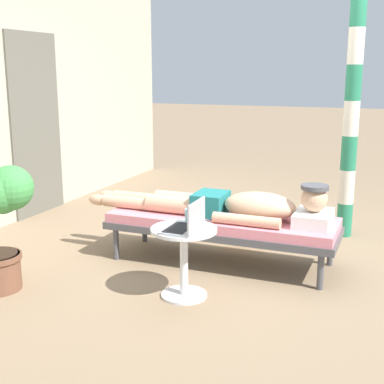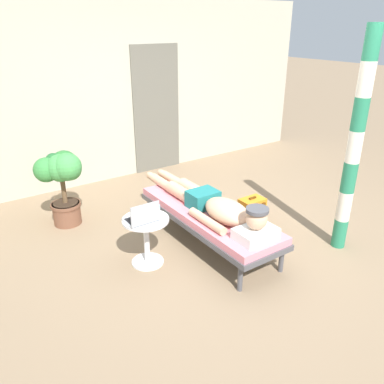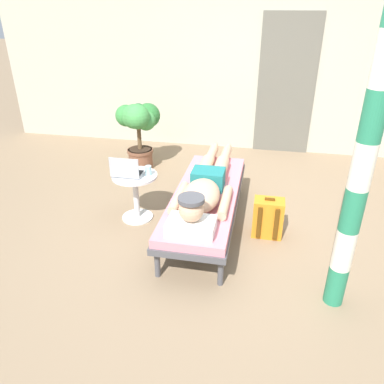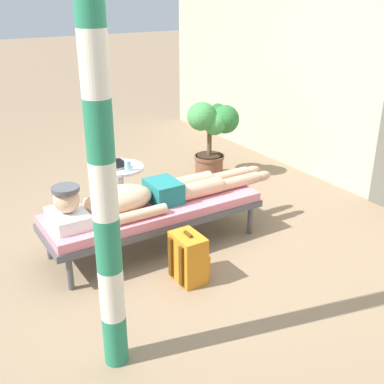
{
  "view_description": "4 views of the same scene",
  "coord_description": "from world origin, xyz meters",
  "px_view_note": "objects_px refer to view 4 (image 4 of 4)",
  "views": [
    {
      "loc": [
        -4.35,
        -1.29,
        1.63
      ],
      "look_at": [
        -0.47,
        0.27,
        0.66
      ],
      "focal_mm": 49.52,
      "sensor_mm": 36.0,
      "label": 1
    },
    {
      "loc": [
        -2.6,
        -3.05,
        2.36
      ],
      "look_at": [
        -0.32,
        0.27,
        0.6
      ],
      "focal_mm": 36.6,
      "sensor_mm": 36.0,
      "label": 2
    },
    {
      "loc": [
        0.31,
        -3.26,
        2.14
      ],
      "look_at": [
        -0.35,
        -0.03,
        0.46
      ],
      "focal_mm": 34.94,
      "sensor_mm": 36.0,
      "label": 3
    },
    {
      "loc": [
        3.28,
        -1.68,
        2.2
      ],
      "look_at": [
        0.02,
        0.34,
        0.57
      ],
      "focal_mm": 45.38,
      "sensor_mm": 36.0,
      "label": 4
    }
  ],
  "objects_px": {
    "side_table": "(121,182)",
    "drink_glass": "(128,166)",
    "porch_post": "(104,190)",
    "potted_plant": "(210,127)",
    "laptop": "(112,160)",
    "backpack": "(189,258)",
    "lounge_chair": "(154,211)",
    "person_reclining": "(143,196)"
  },
  "relations": [
    {
      "from": "person_reclining",
      "to": "potted_plant",
      "type": "height_order",
      "value": "potted_plant"
    },
    {
      "from": "backpack",
      "to": "porch_post",
      "type": "bearing_deg",
      "value": -57.86
    },
    {
      "from": "lounge_chair",
      "to": "porch_post",
      "type": "xyz_separation_m",
      "value": [
        1.19,
        -0.9,
        0.83
      ]
    },
    {
      "from": "drink_glass",
      "to": "backpack",
      "type": "relative_size",
      "value": 0.24
    },
    {
      "from": "laptop",
      "to": "backpack",
      "type": "xyz_separation_m",
      "value": [
        1.47,
        -0.0,
        -0.39
      ]
    },
    {
      "from": "person_reclining",
      "to": "side_table",
      "type": "relative_size",
      "value": 4.15
    },
    {
      "from": "potted_plant",
      "to": "porch_post",
      "type": "distance_m",
      "value": 3.32
    },
    {
      "from": "backpack",
      "to": "porch_post",
      "type": "distance_m",
      "value": 1.42
    },
    {
      "from": "side_table",
      "to": "drink_glass",
      "type": "xyz_separation_m",
      "value": [
        0.15,
        0.02,
        0.22
      ]
    },
    {
      "from": "laptop",
      "to": "drink_glass",
      "type": "relative_size",
      "value": 3.0
    },
    {
      "from": "lounge_chair",
      "to": "side_table",
      "type": "bearing_deg",
      "value": 177.94
    },
    {
      "from": "laptop",
      "to": "backpack",
      "type": "relative_size",
      "value": 0.73
    },
    {
      "from": "lounge_chair",
      "to": "potted_plant",
      "type": "xyz_separation_m",
      "value": [
        -1.17,
        1.38,
        0.3
      ]
    },
    {
      "from": "potted_plant",
      "to": "backpack",
      "type": "bearing_deg",
      "value": -37.76
    },
    {
      "from": "side_table",
      "to": "laptop",
      "type": "relative_size",
      "value": 1.69
    },
    {
      "from": "drink_glass",
      "to": "porch_post",
      "type": "relative_size",
      "value": 0.04
    },
    {
      "from": "potted_plant",
      "to": "person_reclining",
      "type": "bearing_deg",
      "value": -51.49
    },
    {
      "from": "side_table",
      "to": "drink_glass",
      "type": "distance_m",
      "value": 0.27
    },
    {
      "from": "person_reclining",
      "to": "drink_glass",
      "type": "distance_m",
      "value": 0.64
    },
    {
      "from": "porch_post",
      "to": "backpack",
      "type": "bearing_deg",
      "value": 122.14
    },
    {
      "from": "person_reclining",
      "to": "laptop",
      "type": "distance_m",
      "value": 0.84
    },
    {
      "from": "potted_plant",
      "to": "lounge_chair",
      "type": "bearing_deg",
      "value": -49.59
    },
    {
      "from": "person_reclining",
      "to": "porch_post",
      "type": "height_order",
      "value": "porch_post"
    },
    {
      "from": "side_table",
      "to": "potted_plant",
      "type": "xyz_separation_m",
      "value": [
        -0.4,
        1.35,
        0.29
      ]
    },
    {
      "from": "person_reclining",
      "to": "laptop",
      "type": "height_order",
      "value": "laptop"
    },
    {
      "from": "side_table",
      "to": "laptop",
      "type": "bearing_deg",
      "value": -139.48
    },
    {
      "from": "lounge_chair",
      "to": "laptop",
      "type": "xyz_separation_m",
      "value": [
        -0.83,
        -0.02,
        0.24
      ]
    },
    {
      "from": "drink_glass",
      "to": "porch_post",
      "type": "distance_m",
      "value": 2.13
    },
    {
      "from": "laptop",
      "to": "backpack",
      "type": "height_order",
      "value": "laptop"
    },
    {
      "from": "laptop",
      "to": "backpack",
      "type": "bearing_deg",
      "value": -0.12
    },
    {
      "from": "lounge_chair",
      "to": "side_table",
      "type": "height_order",
      "value": "side_table"
    },
    {
      "from": "drink_glass",
      "to": "side_table",
      "type": "bearing_deg",
      "value": -172.0
    },
    {
      "from": "side_table",
      "to": "drink_glass",
      "type": "relative_size",
      "value": 5.06
    },
    {
      "from": "side_table",
      "to": "porch_post",
      "type": "xyz_separation_m",
      "value": [
        1.96,
        -0.93,
        0.82
      ]
    },
    {
      "from": "porch_post",
      "to": "drink_glass",
      "type": "bearing_deg",
      "value": 152.39
    },
    {
      "from": "lounge_chair",
      "to": "backpack",
      "type": "xyz_separation_m",
      "value": [
        0.64,
        -0.03,
        -0.15
      ]
    },
    {
      "from": "drink_glass",
      "to": "backpack",
      "type": "xyz_separation_m",
      "value": [
        1.26,
        -0.08,
        -0.38
      ]
    },
    {
      "from": "person_reclining",
      "to": "potted_plant",
      "type": "xyz_separation_m",
      "value": [
        -1.17,
        1.47,
        0.12
      ]
    },
    {
      "from": "lounge_chair",
      "to": "potted_plant",
      "type": "bearing_deg",
      "value": 130.41
    },
    {
      "from": "person_reclining",
      "to": "side_table",
      "type": "height_order",
      "value": "person_reclining"
    },
    {
      "from": "person_reclining",
      "to": "backpack",
      "type": "relative_size",
      "value": 5.12
    },
    {
      "from": "laptop",
      "to": "potted_plant",
      "type": "xyz_separation_m",
      "value": [
        -0.34,
        1.4,
        0.06
      ]
    }
  ]
}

